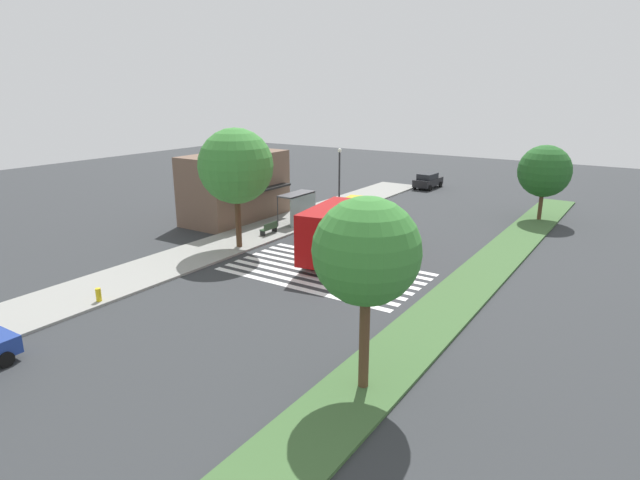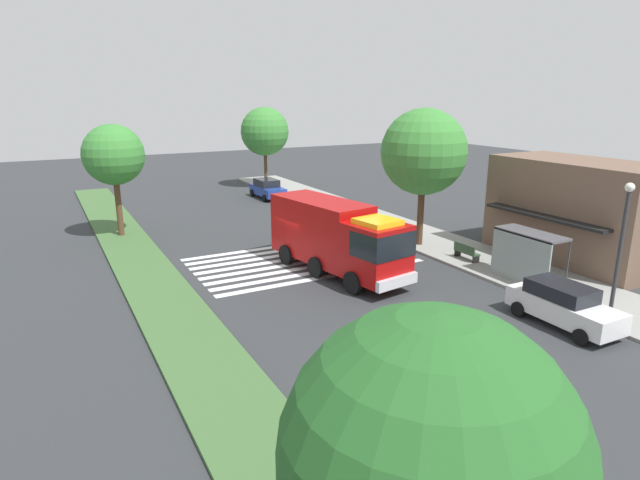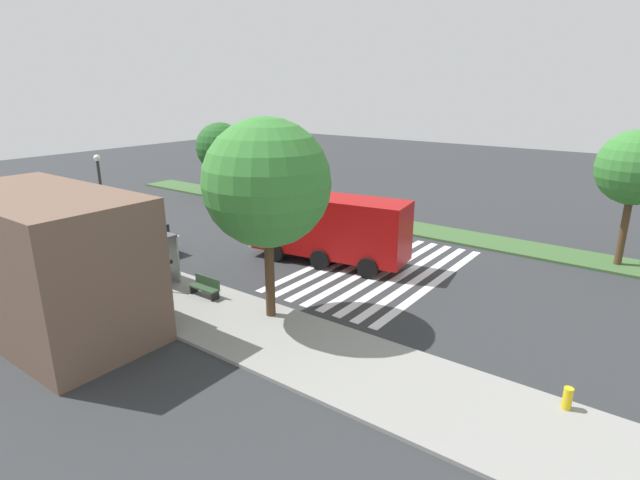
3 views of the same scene
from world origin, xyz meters
name	(u,v)px [view 2 (image 2 of 3)]	position (x,y,z in m)	size (l,w,h in m)	color
ground_plane	(303,262)	(0.00, 0.00, 0.00)	(120.00, 120.00, 0.00)	#2D3033
sidewalk	(429,240)	(0.00, 9.01, 0.07)	(60.00, 4.60, 0.14)	gray
median_strip	(154,284)	(0.00, -8.21, 0.07)	(60.00, 3.00, 0.14)	#3D6033
crosswalk	(301,260)	(-0.28, 0.00, 0.01)	(6.75, 12.08, 0.01)	silver
fire_truck	(338,236)	(2.78, 0.65, 2.07)	(9.19, 3.84, 3.73)	#A50C0C
parked_car_west	(267,188)	(-18.42, 5.51, 0.88)	(4.41, 2.11, 1.71)	navy
parked_car_mid	(563,305)	(12.52, 5.51, 0.89)	(4.57, 2.02, 1.73)	silver
bus_stop_shelter	(525,247)	(8.32, 7.99, 1.89)	(3.50, 1.40, 2.46)	#4C4C51
bench_near_shelter	(466,252)	(4.32, 8.02, 0.59)	(1.60, 0.50, 0.90)	#2D472D
street_lamp	(621,241)	(13.39, 7.31, 3.53)	(0.36, 0.36, 5.70)	#2D2D30
storefront_building	(577,211)	(6.84, 13.61, 2.82)	(9.23, 5.41, 5.63)	brown
sidewalk_tree_far_west	(265,132)	(-24.07, 7.71, 5.52)	(4.75, 4.75, 7.77)	#47301E
sidewalk_tree_west	(424,152)	(0.56, 7.71, 5.78)	(5.10, 5.10, 8.21)	#47301E
median_tree_far_west	(113,155)	(-10.42, -8.21, 5.36)	(3.85, 3.85, 7.18)	#513823
median_tree_west	(430,457)	(20.58, -8.21, 4.23)	(4.30, 4.30, 6.25)	#513823
fire_hydrant	(324,206)	(-10.89, 7.21, 0.49)	(0.28, 0.28, 0.70)	gold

